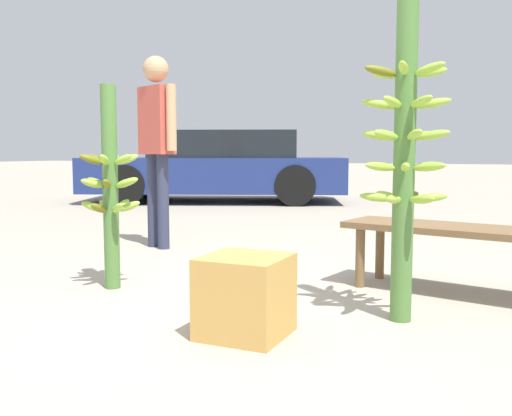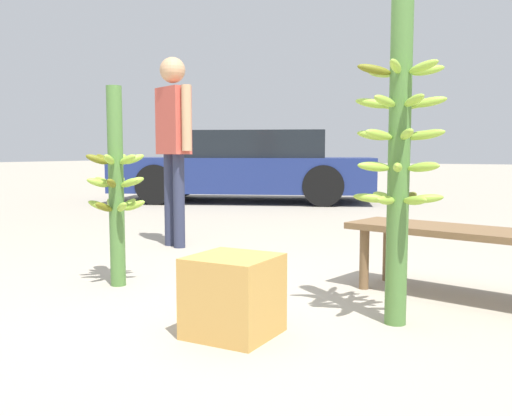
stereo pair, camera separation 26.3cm
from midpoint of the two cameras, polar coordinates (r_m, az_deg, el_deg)
ground_plane at (r=3.18m, az=-1.52°, el=-10.22°), size 80.00×80.00×0.00m
banana_stalk_left at (r=3.74m, az=-11.87°, el=2.19°), size 0.39×0.38×1.29m
banana_stalk_center at (r=2.94m, az=16.65°, el=5.63°), size 0.44×0.45×1.70m
vendor_person at (r=5.23m, az=-6.83°, el=7.57°), size 0.54×0.30×1.71m
market_bench at (r=3.62m, az=21.50°, el=-2.83°), size 1.36×0.68×0.42m
parked_car at (r=10.03m, az=-0.09°, el=4.14°), size 4.78×3.33×1.22m
produce_crate at (r=2.73m, az=0.50°, el=-8.78°), size 0.38×0.38×0.38m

